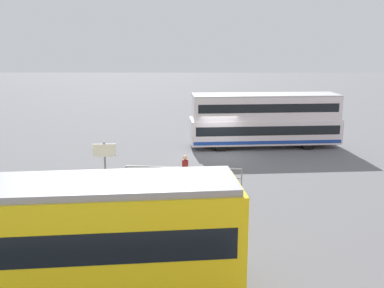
% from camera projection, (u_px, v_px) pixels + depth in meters
% --- Properties ---
extents(ground_plane, '(160.00, 160.00, 0.00)m').
position_uv_depth(ground_plane, '(220.00, 155.00, 29.05)').
color(ground_plane, slate).
extents(double_decker_bus, '(10.89, 3.60, 3.83)m').
position_uv_depth(double_decker_bus, '(265.00, 120.00, 30.86)').
color(double_decker_bus, silver).
rests_on(double_decker_bus, ground).
extents(pedestrian_near_railing, '(0.39, 0.39, 1.76)m').
position_uv_depth(pedestrian_near_railing, '(185.00, 169.00, 22.20)').
color(pedestrian_near_railing, '#4C3F2D').
rests_on(pedestrian_near_railing, ground).
extents(pedestrian_railing, '(6.14, 0.50, 1.08)m').
position_uv_depth(pedestrian_railing, '(183.00, 173.00, 22.45)').
color(pedestrian_railing, gray).
rests_on(pedestrian_railing, ground).
extents(info_sign, '(1.18, 0.17, 2.42)m').
position_uv_depth(info_sign, '(105.00, 156.00, 22.23)').
color(info_sign, slate).
rests_on(info_sign, ground).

